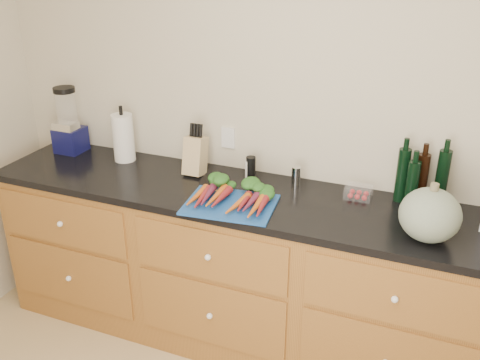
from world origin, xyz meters
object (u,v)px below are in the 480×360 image
at_px(blender_appliance, 68,124).
at_px(paper_towel, 123,138).
at_px(carrots, 234,195).
at_px(cutting_board, 230,205).
at_px(squash, 430,215).
at_px(knife_block, 195,156).
at_px(tomato_box, 359,192).

distance_m(blender_appliance, paper_towel, 0.39).
distance_m(carrots, paper_towel, 0.87).
distance_m(cutting_board, blender_appliance, 1.27).
relative_size(squash, blender_appliance, 0.65).
bearing_deg(knife_block, tomato_box, 1.88).
xyz_separation_m(cutting_board, carrots, (-0.00, 0.05, 0.03)).
height_order(cutting_board, blender_appliance, blender_appliance).
bearing_deg(blender_appliance, carrots, -12.53).
bearing_deg(blender_appliance, tomato_box, 0.39).
xyz_separation_m(squash, paper_towel, (-1.75, 0.29, 0.02)).
relative_size(carrots, paper_towel, 1.51).
bearing_deg(squash, cutting_board, -178.26).
bearing_deg(squash, paper_towel, 170.55).
xyz_separation_m(carrots, tomato_box, (0.57, 0.28, -0.01)).
height_order(squash, paper_towel, paper_towel).
distance_m(knife_block, tomato_box, 0.92).
distance_m(cutting_board, knife_block, 0.46).
height_order(blender_appliance, tomato_box, blender_appliance).
xyz_separation_m(cutting_board, paper_towel, (-0.82, 0.32, 0.14)).
bearing_deg(knife_block, cutting_board, -41.46).
bearing_deg(tomato_box, blender_appliance, -179.61).
bearing_deg(squash, carrots, 178.77).
xyz_separation_m(cutting_board, knife_block, (-0.34, 0.30, 0.10)).
relative_size(squash, tomato_box, 1.99).
xyz_separation_m(carrots, knife_block, (-0.34, 0.25, 0.07)).
distance_m(cutting_board, tomato_box, 0.66).
bearing_deg(paper_towel, squash, -9.45).
bearing_deg(carrots, paper_towel, 161.71).
distance_m(squash, blender_appliance, 2.16).
relative_size(paper_towel, knife_block, 1.32).
bearing_deg(tomato_box, paper_towel, -179.59).
bearing_deg(carrots, cutting_board, -90.00).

